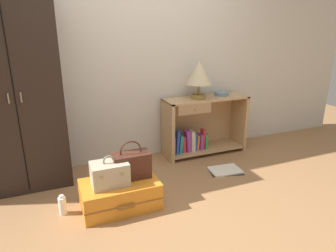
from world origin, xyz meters
The scene contains 11 objects.
ground_plane centered at (0.00, 0.00, 0.00)m, with size 9.00×9.00×0.00m, color #9E7047.
back_wall centered at (0.00, 1.50, 1.30)m, with size 6.40×0.10×2.60m, color beige.
wardrobe centered at (-1.22, 1.20, 0.97)m, with size 0.82×0.47×1.93m.
bookshelf centered at (0.81, 1.26, 0.35)m, with size 1.06×0.37×0.73m.
table_lamp centered at (0.75, 1.23, 1.03)m, with size 0.31×0.31×0.45m.
bowl centered at (1.09, 1.27, 0.75)m, with size 0.17×0.17×0.05m, color slate.
suitcase_large centered at (-0.45, 0.43, 0.12)m, with size 0.69×0.43×0.25m.
train_case centered at (-0.54, 0.42, 0.35)m, with size 0.32×0.23×0.28m.
handbag centered at (-0.33, 0.48, 0.37)m, with size 0.34×0.18×0.36m.
bottle centered at (-0.95, 0.51, 0.08)m, with size 0.07×0.07×0.18m.
open_book_on_floor centered at (0.82, 0.67, 0.01)m, with size 0.42×0.35×0.02m.
Camera 1 is at (-0.97, -1.94, 1.56)m, focal length 32.21 mm.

